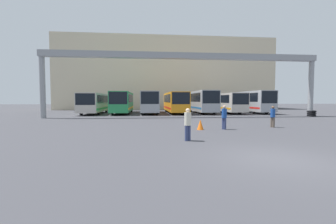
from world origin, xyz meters
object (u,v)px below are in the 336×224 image
traffic_cone (200,125)px  bus_slot_5 (225,102)px  bus_slot_0 (95,102)px  pedestrian_near_left (188,124)px  bus_slot_2 (149,101)px  bus_slot_6 (250,101)px  bus_slot_4 (201,101)px  tire_stack (311,113)px  bus_slot_1 (123,101)px  bus_slot_3 (175,101)px  pedestrian_near_right (273,116)px  pedestrian_near_center (224,117)px

traffic_cone → bus_slot_5: bearing=66.1°
bus_slot_0 → pedestrian_near_left: bearing=-67.3°
bus_slot_2 → bus_slot_6: 16.07m
bus_slot_4 → bus_slot_2: bearing=177.4°
bus_slot_2 → tire_stack: (20.08, -8.29, -1.49)m
tire_stack → traffic_cone: bearing=-146.7°
traffic_cone → bus_slot_1: bearing=110.3°
bus_slot_3 → bus_slot_1: bearing=-177.9°
pedestrian_near_right → traffic_cone: (-5.65, -0.75, -0.49)m
pedestrian_near_right → bus_slot_6: bearing=-52.0°
bus_slot_1 → bus_slot_3: (8.03, 0.30, -0.02)m
bus_slot_1 → traffic_cone: size_ratio=16.58×
traffic_cone → tire_stack: bearing=33.3°
pedestrian_near_right → tire_stack: bearing=-78.3°
bus_slot_5 → pedestrian_near_left: size_ratio=7.64×
bus_slot_2 → pedestrian_near_right: 20.66m
traffic_cone → pedestrian_near_center: bearing=-0.0°
bus_slot_6 → pedestrian_near_center: size_ratio=6.95×
bus_slot_1 → traffic_cone: bus_slot_1 is taller
bus_slot_2 → bus_slot_3: bearing=7.1°
bus_slot_6 → pedestrian_near_right: (-7.21, -18.79, -1.08)m
pedestrian_near_left → pedestrian_near_center: bearing=-159.9°
pedestrian_near_right → traffic_cone: bearing=66.5°
bus_slot_0 → bus_slot_3: 12.08m
bus_slot_6 → pedestrian_near_left: bearing=-121.6°
bus_slot_0 → bus_slot_3: bearing=4.3°
bus_slot_1 → pedestrian_near_left: bearing=-76.6°
bus_slot_0 → bus_slot_5: bus_slot_5 is taller
bus_slot_1 → bus_slot_5: size_ratio=0.94×
bus_slot_2 → pedestrian_near_right: bearing=-64.6°
bus_slot_6 → traffic_cone: bearing=-123.3°
bus_slot_2 → bus_slot_5: (12.05, 0.58, -0.11)m
bus_slot_4 → bus_slot_5: (4.02, 0.95, -0.18)m
pedestrian_near_center → pedestrian_near_right: (3.98, 0.75, -0.04)m
traffic_cone → bus_slot_0: bearing=120.6°
bus_slot_1 → tire_stack: size_ratio=11.21×
bus_slot_4 → traffic_cone: size_ratio=14.96×
bus_slot_0 → bus_slot_3: bus_slot_3 is taller
pedestrian_near_right → bus_slot_1: bearing=3.4°
bus_slot_5 → tire_stack: (8.03, -8.88, -1.38)m
bus_slot_6 → bus_slot_3: bearing=178.4°
bus_slot_0 → bus_slot_2: 8.04m
bus_slot_0 → bus_slot_4: (16.07, 0.04, 0.22)m
bus_slot_1 → pedestrian_near_right: bearing=-55.6°
bus_slot_1 → bus_slot_3: size_ratio=0.95×
bus_slot_1 → tire_stack: (24.10, -8.49, -1.46)m
bus_slot_0 → traffic_cone: size_ratio=14.85×
bus_slot_4 → bus_slot_5: size_ratio=0.85×
bus_slot_2 → traffic_cone: bearing=-80.6°
pedestrian_near_center → tire_stack: pedestrian_near_center is taller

